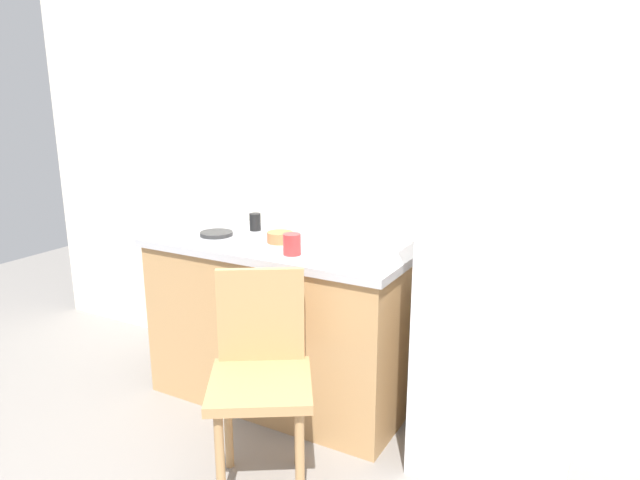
{
  "coord_description": "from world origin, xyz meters",
  "views": [
    {
      "loc": [
        1.15,
        -1.68,
        1.59
      ],
      "look_at": [
        -0.11,
        0.6,
        0.91
      ],
      "focal_mm": 32.13,
      "sensor_mm": 36.0,
      "label": 1
    }
  ],
  "objects_px": {
    "chair": "(261,371)",
    "cup_black": "(255,222)",
    "hotplate": "(216,234)",
    "refrigerator": "(507,297)",
    "cup_red": "(292,244)",
    "terracotta_bowl": "(280,237)"
  },
  "relations": [
    {
      "from": "hotplate",
      "to": "cup_red",
      "type": "relative_size",
      "value": 1.74
    },
    {
      "from": "terracotta_bowl",
      "to": "cup_black",
      "type": "distance_m",
      "value": 0.3
    },
    {
      "from": "chair",
      "to": "cup_black",
      "type": "height_order",
      "value": "cup_black"
    },
    {
      "from": "terracotta_bowl",
      "to": "cup_black",
      "type": "relative_size",
      "value": 1.38
    },
    {
      "from": "cup_black",
      "to": "refrigerator",
      "type": "bearing_deg",
      "value": -5.54
    },
    {
      "from": "terracotta_bowl",
      "to": "refrigerator",
      "type": "bearing_deg",
      "value": 0.89
    },
    {
      "from": "hotplate",
      "to": "cup_black",
      "type": "bearing_deg",
      "value": 60.34
    },
    {
      "from": "refrigerator",
      "to": "terracotta_bowl",
      "type": "height_order",
      "value": "refrigerator"
    },
    {
      "from": "cup_red",
      "to": "refrigerator",
      "type": "bearing_deg",
      "value": 10.63
    },
    {
      "from": "refrigerator",
      "to": "chair",
      "type": "xyz_separation_m",
      "value": [
        -0.82,
        -0.62,
        -0.26
      ]
    },
    {
      "from": "chair",
      "to": "hotplate",
      "type": "distance_m",
      "value": 0.93
    },
    {
      "from": "hotplate",
      "to": "cup_black",
      "type": "xyz_separation_m",
      "value": [
        0.11,
        0.19,
        0.04
      ]
    },
    {
      "from": "chair",
      "to": "cup_red",
      "type": "height_order",
      "value": "cup_red"
    },
    {
      "from": "chair",
      "to": "cup_black",
      "type": "bearing_deg",
      "value": 93.66
    },
    {
      "from": "chair",
      "to": "cup_red",
      "type": "relative_size",
      "value": 9.08
    },
    {
      "from": "refrigerator",
      "to": "chair",
      "type": "bearing_deg",
      "value": -142.96
    },
    {
      "from": "terracotta_bowl",
      "to": "chair",
      "type": "bearing_deg",
      "value": -64.48
    },
    {
      "from": "refrigerator",
      "to": "terracotta_bowl",
      "type": "xyz_separation_m",
      "value": [
        -1.1,
        -0.02,
        0.13
      ]
    },
    {
      "from": "refrigerator",
      "to": "cup_black",
      "type": "distance_m",
      "value": 1.37
    },
    {
      "from": "refrigerator",
      "to": "terracotta_bowl",
      "type": "bearing_deg",
      "value": -179.11
    },
    {
      "from": "refrigerator",
      "to": "cup_black",
      "type": "xyz_separation_m",
      "value": [
        -1.36,
        0.13,
        0.15
      ]
    },
    {
      "from": "cup_black",
      "to": "terracotta_bowl",
      "type": "bearing_deg",
      "value": -30.26
    }
  ]
}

